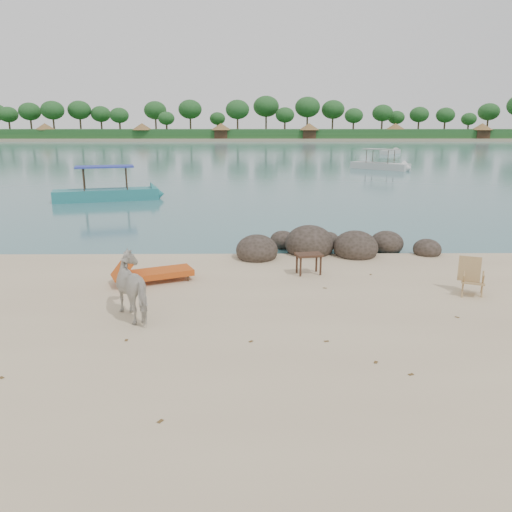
% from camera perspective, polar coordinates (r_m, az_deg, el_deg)
% --- Properties ---
extents(water, '(400.00, 400.00, 0.00)m').
position_cam_1_polar(water, '(99.42, -0.31, 12.36)').
color(water, '#36666C').
rests_on(water, ground).
extents(far_shore, '(420.00, 90.00, 1.40)m').
position_cam_1_polar(far_shore, '(179.38, -0.43, 13.38)').
color(far_shore, tan).
rests_on(far_shore, ground).
extents(far_scenery, '(420.00, 18.00, 9.50)m').
position_cam_1_polar(far_scenery, '(146.04, -0.39, 14.32)').
color(far_scenery, '#1E4C1E').
rests_on(far_scenery, ground).
extents(boulders, '(6.48, 3.01, 1.18)m').
position_cam_1_polar(boulders, '(16.08, 7.86, 1.08)').
color(boulders, '#2B251C').
rests_on(boulders, ground).
extents(cow, '(1.50, 1.70, 1.33)m').
position_cam_1_polar(cow, '(10.80, -13.48, -3.56)').
color(cow, beige).
rests_on(cow, ground).
extents(side_table, '(0.78, 0.59, 0.57)m').
position_cam_1_polar(side_table, '(13.68, 6.03, -1.04)').
color(side_table, '#301C13').
rests_on(side_table, ground).
extents(lounge_chair, '(2.33, 1.59, 0.66)m').
position_cam_1_polar(lounge_chair, '(13.20, -11.14, -1.61)').
color(lounge_chair, '#C15D16').
rests_on(lounge_chair, ground).
extents(deck_chair, '(0.76, 0.79, 0.88)m').
position_cam_1_polar(deck_chair, '(12.95, 23.59, -2.40)').
color(deck_chair, '#A28A51').
rests_on(deck_chair, ground).
extents(boat_near, '(6.43, 3.07, 3.06)m').
position_cam_1_polar(boat_near, '(28.96, -16.90, 9.20)').
color(boat_near, '#24787B').
rests_on(boat_near, water).
extents(boat_mid, '(5.63, 5.40, 3.10)m').
position_cam_1_polar(boat_mid, '(49.52, 14.05, 11.42)').
color(boat_mid, beige).
rests_on(boat_mid, water).
extents(boat_far, '(4.51, 5.51, 0.68)m').
position_cam_1_polar(boat_far, '(77.79, 15.11, 11.48)').
color(boat_far, silver).
rests_on(boat_far, water).
extents(dead_leaves, '(8.54, 7.08, 0.00)m').
position_cam_1_polar(dead_leaves, '(10.00, 2.04, -8.69)').
color(dead_leaves, brown).
rests_on(dead_leaves, ground).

